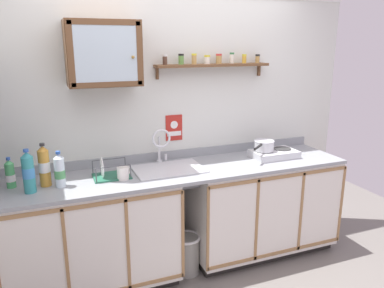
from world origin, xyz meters
name	(u,v)px	position (x,y,z in m)	size (l,w,h in m)	color
back_wall	(172,127)	(0.00, 0.77, 1.23)	(3.56, 0.07, 2.44)	silver
lower_cabinet_run	(93,236)	(-0.80, 0.44, 0.45)	(1.35, 0.64, 0.90)	black
lower_cabinet_run_right	(260,206)	(0.77, 0.44, 0.45)	(1.40, 0.64, 0.90)	black
countertop	(185,170)	(0.00, 0.43, 0.92)	(2.92, 0.66, 0.03)	gray
backsplash	(173,155)	(0.00, 0.74, 0.97)	(2.92, 0.02, 0.08)	gray
sink	(168,172)	(-0.14, 0.47, 0.91)	(0.58, 0.44, 0.45)	silver
hot_plate_stove	(274,154)	(0.89, 0.44, 0.97)	(0.42, 0.26, 0.07)	silver
saucepan	(264,145)	(0.79, 0.45, 1.05)	(0.30, 0.27, 0.10)	silver
bottle_soda_green_0	(10,174)	(-1.34, 0.50, 1.03)	(0.07, 0.07, 0.23)	#4CB266
bottle_detergent_teal_1	(28,172)	(-1.21, 0.35, 1.08)	(0.08, 0.08, 0.32)	teal
bottle_water_clear_2	(60,171)	(-1.00, 0.39, 1.05)	(0.08, 0.08, 0.27)	silver
bottle_juice_amber_3	(44,166)	(-1.11, 0.45, 1.09)	(0.08, 0.08, 0.33)	gold
dish_rack	(110,174)	(-0.63, 0.46, 0.96)	(0.29, 0.23, 0.17)	#26664C
mug	(123,173)	(-0.54, 0.37, 0.98)	(0.12, 0.10, 0.10)	white
wall_cabinet	(103,53)	(-0.60, 0.60, 1.89)	(0.56, 0.32, 0.50)	brown
spice_shelf	(213,64)	(0.36, 0.68, 1.79)	(1.07, 0.14, 0.22)	brown
warning_sign	(174,128)	(0.01, 0.74, 1.22)	(0.16, 0.01, 0.23)	#B2261E
trash_bin	(186,253)	(-0.03, 0.33, 0.18)	(0.25, 0.25, 0.35)	gray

